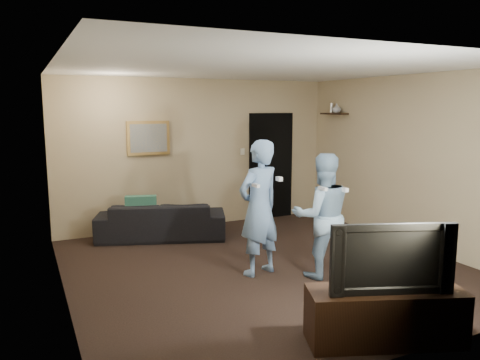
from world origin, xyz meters
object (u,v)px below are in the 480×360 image
television (388,256)px  wii_player_left (259,208)px  wii_player_right (322,216)px  tv_console (385,316)px  sofa (161,220)px

television → wii_player_left: 2.07m
television → wii_player_right: (0.45, 1.65, -0.04)m
television → wii_player_right: bearing=95.3°
television → wii_player_left: (-0.22, 2.06, 0.04)m
wii_player_left → tv_console: bearing=-84.0°
wii_player_right → television: bearing=-105.5°
tv_console → wii_player_left: (-0.22, 2.06, 0.61)m
wii_player_right → tv_console: bearing=-105.5°
sofa → wii_player_left: 2.31m
tv_console → wii_player_left: 2.16m
wii_player_left → wii_player_right: wii_player_left is taller
sofa → wii_player_left: wii_player_left is taller
sofa → television: television is taller
television → tv_console: bearing=0.0°
sofa → television: (0.88, -4.20, 0.52)m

